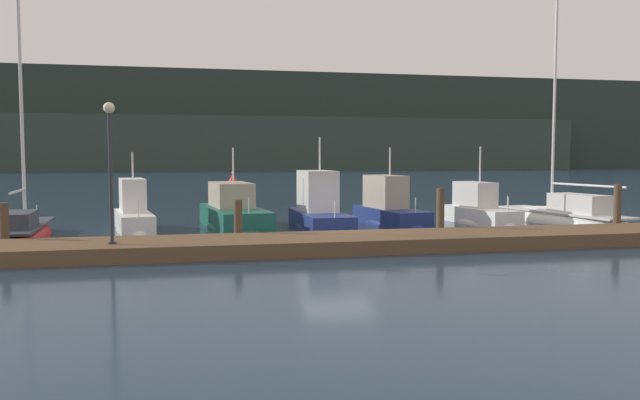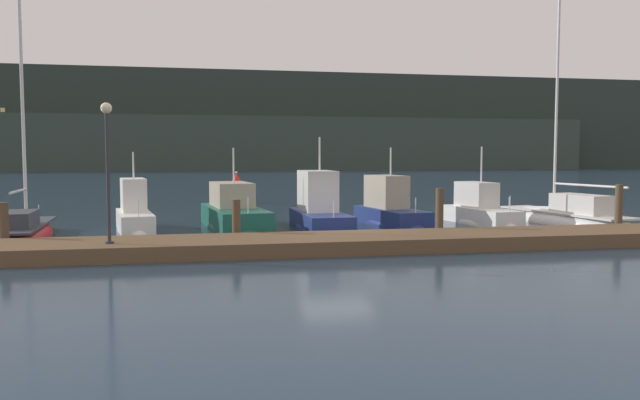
% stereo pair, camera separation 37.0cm
% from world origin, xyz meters
% --- Properties ---
extents(ground_plane, '(400.00, 400.00, 0.00)m').
position_xyz_m(ground_plane, '(0.00, 0.00, 0.00)').
color(ground_plane, '#1E3347').
extents(dock, '(30.07, 2.80, 0.45)m').
position_xyz_m(dock, '(0.00, -2.28, 0.23)').
color(dock, brown).
rests_on(dock, ground).
extents(mooring_pile_0, '(0.28, 0.28, 1.54)m').
position_xyz_m(mooring_pile_0, '(-10.75, -0.63, 0.77)').
color(mooring_pile_0, '#4C3D2D').
rests_on(mooring_pile_0, ground).
extents(mooring_pile_1, '(0.28, 0.28, 1.53)m').
position_xyz_m(mooring_pile_1, '(-3.58, -0.63, 0.76)').
color(mooring_pile_1, '#4C3D2D').
rests_on(mooring_pile_1, ground).
extents(mooring_pile_2, '(0.28, 0.28, 1.83)m').
position_xyz_m(mooring_pile_2, '(3.58, -0.63, 0.92)').
color(mooring_pile_2, '#4C3D2D').
rests_on(mooring_pile_2, ground).
extents(mooring_pile_3, '(0.28, 0.28, 1.90)m').
position_xyz_m(mooring_pile_3, '(10.75, -0.63, 0.95)').
color(mooring_pile_3, '#4C3D2D').
rests_on(mooring_pile_3, ground).
extents(sailboat_berth_1, '(2.19, 7.07, 10.57)m').
position_xyz_m(sailboat_berth_1, '(-11.02, 2.57, 0.13)').
color(sailboat_berth_1, red).
rests_on(sailboat_berth_1, ground).
extents(motorboat_berth_2, '(2.10, 4.93, 3.67)m').
position_xyz_m(motorboat_berth_2, '(-7.32, 4.34, 0.38)').
color(motorboat_berth_2, white).
rests_on(motorboat_berth_2, ground).
extents(motorboat_berth_3, '(2.92, 6.63, 3.90)m').
position_xyz_m(motorboat_berth_3, '(-3.37, 4.30, 0.33)').
color(motorboat_berth_3, '#195647').
rests_on(motorboat_berth_3, ground).
extents(motorboat_berth_4, '(1.95, 5.40, 4.40)m').
position_xyz_m(motorboat_berth_4, '(-0.05, 2.92, 0.41)').
color(motorboat_berth_4, navy).
rests_on(motorboat_berth_4, ground).
extents(motorboat_berth_5, '(2.49, 5.25, 3.87)m').
position_xyz_m(motorboat_berth_5, '(3.34, 4.33, 0.39)').
color(motorboat_berth_5, navy).
rests_on(motorboat_berth_5, ground).
extents(motorboat_berth_6, '(2.03, 4.91, 3.95)m').
position_xyz_m(motorboat_berth_6, '(7.28, 3.77, 0.31)').
color(motorboat_berth_6, white).
rests_on(motorboat_berth_6, ground).
extents(sailboat_berth_7, '(3.19, 8.41, 12.12)m').
position_xyz_m(sailboat_berth_7, '(10.94, 3.10, 0.14)').
color(sailboat_berth_7, white).
rests_on(sailboat_berth_7, ground).
extents(channel_buoy, '(1.17, 1.17, 1.99)m').
position_xyz_m(channel_buoy, '(-2.40, 18.27, 0.75)').
color(channel_buoy, red).
rests_on(channel_buoy, ground).
extents(dock_lamppost, '(0.32, 0.32, 4.04)m').
position_xyz_m(dock_lamppost, '(-7.36, -2.69, 3.15)').
color(dock_lamppost, '#2D2D33').
rests_on(dock_lamppost, dock).
extents(hillside_backdrop, '(240.00, 23.00, 20.47)m').
position_xyz_m(hillside_backdrop, '(0.77, 114.01, 9.44)').
color(hillside_backdrop, '#28332D').
rests_on(hillside_backdrop, ground).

